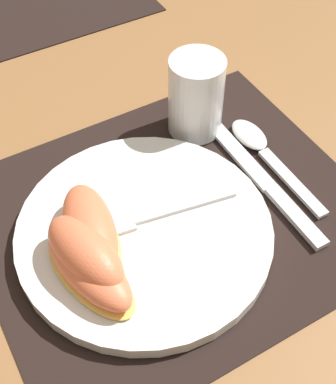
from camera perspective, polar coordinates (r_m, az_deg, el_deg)
ground_plane at (r=0.59m, az=0.66°, el=-2.57°), size 3.00×3.00×0.00m
placemat at (r=0.59m, az=0.67°, el=-2.45°), size 0.42×0.35×0.00m
plate at (r=0.56m, az=-2.53°, el=-4.28°), size 0.27×0.27×0.02m
juice_glass at (r=0.65m, az=2.97°, el=9.76°), size 0.07×0.07×0.10m
knife at (r=0.63m, az=9.99°, el=1.37°), size 0.02×0.23×0.01m
spoon at (r=0.66m, az=9.80°, el=4.79°), size 0.03×0.17×0.01m
fork at (r=0.56m, az=-3.01°, el=-2.74°), size 0.19×0.05×0.00m
citrus_wedge_0 at (r=0.54m, az=-8.39°, el=-4.10°), size 0.08×0.13×0.04m
citrus_wedge_1 at (r=0.52m, az=-8.76°, el=-6.63°), size 0.07×0.11×0.05m
citrus_wedge_2 at (r=0.52m, az=-8.39°, el=-8.23°), size 0.08×0.13×0.03m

